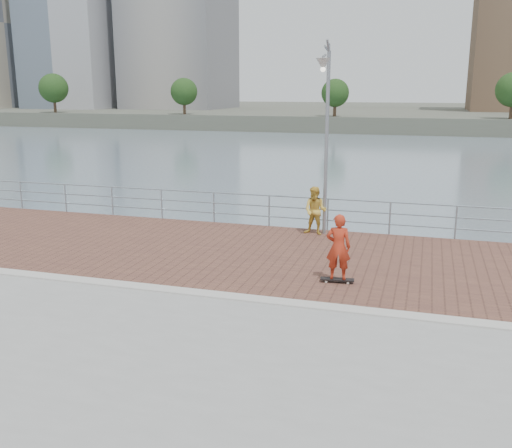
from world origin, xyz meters
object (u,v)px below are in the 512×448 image
(guardrail, at_px, (298,209))
(street_lamp, at_px, (325,106))
(bystander, at_px, (315,211))
(skateboarder, at_px, (338,247))

(guardrail, relative_size, street_lamp, 6.65)
(street_lamp, bearing_deg, guardrail, 137.12)
(street_lamp, distance_m, bystander, 3.38)
(skateboarder, distance_m, bystander, 4.80)
(street_lamp, relative_size, skateboarder, 3.56)
(guardrail, height_order, skateboarder, skateboarder)
(guardrail, distance_m, street_lamp, 3.74)
(street_lamp, distance_m, skateboarder, 5.54)
(guardrail, height_order, bystander, bystander)
(skateboarder, xyz_separation_m, bystander, (-1.45, 4.57, -0.12))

